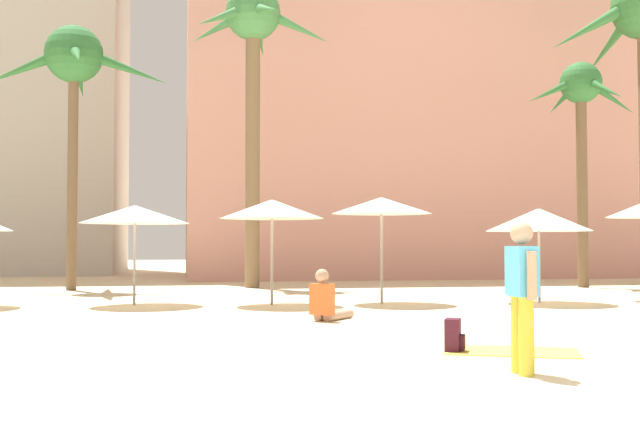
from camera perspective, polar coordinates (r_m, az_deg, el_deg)
The scene contains 13 objects.
ground at distance 6.79m, azimuth 17.29°, elevation -13.77°, with size 120.00×120.00×0.00m, color beige.
hotel_pink at distance 34.28m, azimuth 7.37°, elevation 7.31°, with size 19.87×8.24×14.02m, color #DB9989.
palm_tree_far_left at distance 24.67m, azimuth -17.41°, elevation 10.09°, with size 5.55×5.61×7.81m.
palm_tree_left at distance 26.17m, azimuth 18.43°, elevation 7.43°, with size 3.97×4.06×7.07m.
palm_tree_far_right at distance 25.19m, azimuth -4.90°, elevation 12.21°, with size 4.47×4.95×9.46m.
cafe_umbrella_1 at distance 17.53m, azimuth -3.50°, elevation 0.32°, with size 2.33×2.33×2.35m.
cafe_umbrella_2 at distance 17.91m, azimuth -13.28°, elevation -0.06°, with size 2.42×2.42×2.22m.
cafe_umbrella_4 at distance 18.73m, azimuth 15.59°, elevation -0.45°, with size 2.41×2.41×2.18m.
cafe_umbrella_6 at distance 17.97m, azimuth 4.48°, elevation 0.57°, with size 2.29×2.29×2.43m.
beach_towel at distance 10.36m, azimuth 13.74°, elevation -9.69°, with size 1.65×0.97×0.01m, color #F4CC4C.
backpack at distance 10.19m, azimuth 9.68°, elevation -8.75°, with size 0.33×0.35×0.42m.
person_mid_right at distance 14.02m, azimuth 0.52°, elevation -6.50°, with size 0.92×0.98×0.92m.
person_near_right at distance 8.56m, azimuth 14.45°, elevation -5.44°, with size 0.25×0.60×1.61m.
Camera 1 is at (-3.03, -5.92, 1.38)m, focal length 44.09 mm.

